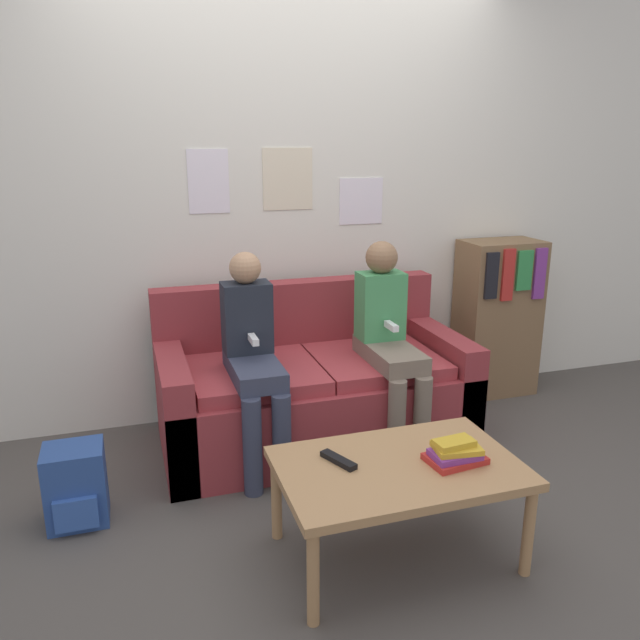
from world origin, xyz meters
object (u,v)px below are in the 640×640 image
object	(u,v)px
coffee_table	(398,474)
backpack	(76,486)
person_left	(253,353)
bookshelf	(497,317)
couch	(312,390)
person_right	(389,336)
tv_remote	(338,460)

from	to	relation	value
coffee_table	backpack	distance (m)	1.39
person_left	bookshelf	bearing A→B (deg)	16.02
couch	bookshelf	xyz separation A→B (m)	(1.34, 0.29, 0.22)
person_left	person_right	xyz separation A→B (m)	(0.73, 0.00, 0.01)
tv_remote	bookshelf	xyz separation A→B (m)	(1.54, 1.30, 0.09)
person_left	person_right	size ratio (longest dim) A/B	0.98
person_left	tv_remote	bearing A→B (deg)	-78.92
coffee_table	bookshelf	distance (m)	1.92
person_right	tv_remote	world-z (taller)	person_right
coffee_table	backpack	size ratio (longest dim) A/B	2.67
backpack	coffee_table	bearing A→B (deg)	-27.42
person_left	person_right	world-z (taller)	person_right
person_right	bookshelf	size ratio (longest dim) A/B	1.10
bookshelf	tv_remote	bearing A→B (deg)	-139.82
person_right	tv_remote	distance (m)	1.01
bookshelf	person_left	bearing A→B (deg)	-163.98
coffee_table	person_left	xyz separation A→B (m)	(-0.38, 0.89, 0.24)
person_left	backpack	distance (m)	0.98
coffee_table	bookshelf	xyz separation A→B (m)	(1.32, 1.38, 0.14)
couch	person_left	distance (m)	0.52
person_left	tv_remote	xyz separation A→B (m)	(0.16, -0.81, -0.18)
tv_remote	coffee_table	bearing A→B (deg)	-43.95
couch	person_right	xyz separation A→B (m)	(0.36, -0.19, 0.33)
bookshelf	backpack	world-z (taller)	bookshelf
couch	coffee_table	distance (m)	1.09
person_right	person_left	bearing A→B (deg)	-179.65
bookshelf	coffee_table	bearing A→B (deg)	-133.79
couch	tv_remote	bearing A→B (deg)	-101.44
couch	tv_remote	world-z (taller)	couch
couch	person_left	xyz separation A→B (m)	(-0.36, -0.20, 0.32)
person_left	bookshelf	world-z (taller)	person_left
tv_remote	couch	bearing A→B (deg)	54.59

